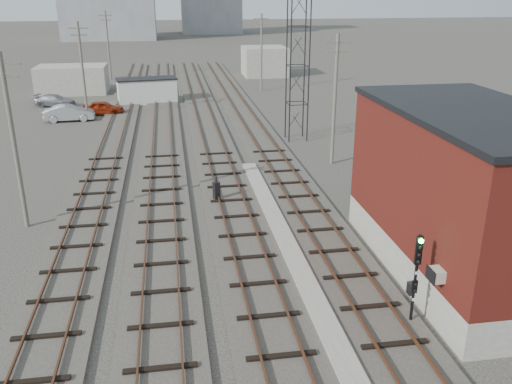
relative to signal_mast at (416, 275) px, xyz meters
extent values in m
plane|color=#282621|center=(-3.70, 51.65, -2.10)|extent=(320.00, 320.00, 0.00)
cube|color=#332D28|center=(-1.20, 30.65, -2.00)|extent=(3.20, 90.00, 0.20)
cube|color=#4C2816|center=(-1.92, 30.65, -1.77)|extent=(0.07, 90.00, 0.12)
cube|color=#4C2816|center=(-0.48, 30.65, -1.77)|extent=(0.07, 90.00, 0.12)
cube|color=#332D28|center=(-5.20, 30.65, -2.00)|extent=(3.20, 90.00, 0.20)
cube|color=#4C2816|center=(-5.92, 30.65, -1.77)|extent=(0.07, 90.00, 0.12)
cube|color=#4C2816|center=(-4.48, 30.65, -1.77)|extent=(0.07, 90.00, 0.12)
cube|color=#332D28|center=(-9.20, 30.65, -2.00)|extent=(3.20, 90.00, 0.20)
cube|color=#4C2816|center=(-9.92, 30.65, -1.77)|extent=(0.07, 90.00, 0.12)
cube|color=#4C2816|center=(-8.48, 30.65, -1.77)|extent=(0.07, 90.00, 0.12)
cube|color=#332D28|center=(-13.20, 30.65, -2.00)|extent=(3.20, 90.00, 0.20)
cube|color=#4C2816|center=(-13.92, 30.65, -1.77)|extent=(0.07, 90.00, 0.12)
cube|color=#4C2816|center=(-12.48, 30.65, -1.77)|extent=(0.07, 90.00, 0.12)
cube|color=gray|center=(-3.20, 5.65, -1.97)|extent=(0.90, 28.00, 0.26)
cube|color=gray|center=(3.80, 3.65, -1.35)|extent=(6.00, 12.00, 1.50)
cube|color=#551814|center=(3.80, 3.65, 2.15)|extent=(6.00, 12.00, 5.50)
cube|color=black|center=(3.80, 3.65, 5.00)|extent=(6.20, 12.20, 0.25)
cube|color=beige|center=(0.58, -0.35, 0.15)|extent=(0.45, 0.62, 0.45)
cube|color=black|center=(0.70, 1.65, -1.60)|extent=(0.20, 0.35, 0.50)
cylinder|color=black|center=(1.05, 25.90, 5.40)|extent=(0.10, 0.10, 15.00)
cylinder|color=black|center=(2.55, 25.90, 5.40)|extent=(0.10, 0.10, 15.00)
cylinder|color=black|center=(1.05, 27.40, 5.40)|extent=(0.10, 0.10, 15.00)
cylinder|color=black|center=(2.55, 27.40, 5.40)|extent=(0.10, 0.10, 15.00)
cylinder|color=#595147|center=(-16.20, 11.65, 2.40)|extent=(0.24, 0.24, 9.00)
cube|color=#595147|center=(-16.20, 11.65, 6.30)|extent=(1.80, 0.12, 0.12)
cube|color=#595147|center=(-16.20, 11.65, 5.70)|extent=(1.40, 0.12, 0.12)
cylinder|color=#595147|center=(-16.20, 36.65, 2.40)|extent=(0.24, 0.24, 9.00)
cube|color=#595147|center=(-16.20, 36.65, 6.30)|extent=(1.80, 0.12, 0.12)
cube|color=#595147|center=(-16.20, 36.65, 5.70)|extent=(1.40, 0.12, 0.12)
cylinder|color=#595147|center=(-16.20, 61.65, 2.40)|extent=(0.24, 0.24, 9.00)
cube|color=#595147|center=(-16.20, 61.65, 6.30)|extent=(1.80, 0.12, 0.12)
cube|color=#595147|center=(-16.20, 61.65, 5.70)|extent=(1.40, 0.12, 0.12)
cylinder|color=#595147|center=(2.80, 19.65, 2.40)|extent=(0.24, 0.24, 9.00)
cube|color=#595147|center=(2.80, 19.65, 6.30)|extent=(1.80, 0.12, 0.12)
cube|color=#595147|center=(2.80, 19.65, 5.70)|extent=(1.40, 0.12, 0.12)
cylinder|color=#595147|center=(2.80, 49.65, 2.40)|extent=(0.24, 0.24, 9.00)
cube|color=#595147|center=(2.80, 49.65, 6.30)|extent=(1.80, 0.12, 0.12)
cube|color=#595147|center=(2.80, 49.65, 5.70)|extent=(1.40, 0.12, 0.12)
cube|color=gray|center=(-19.70, 51.65, -0.50)|extent=(8.00, 5.00, 3.20)
cube|color=gray|center=(5.30, 61.65, -0.10)|extent=(6.00, 6.00, 4.00)
cube|color=gray|center=(0.00, 0.03, -2.05)|extent=(0.40, 0.40, 0.10)
cylinder|color=black|center=(0.00, 0.03, -0.27)|extent=(0.11, 0.11, 3.67)
cube|color=black|center=(0.00, 0.01, 0.97)|extent=(0.24, 0.10, 1.10)
sphere|color=#0CE533|center=(0.00, -0.08, 1.38)|extent=(0.18, 0.18, 0.18)
sphere|color=black|center=(0.00, -0.08, 1.11)|extent=(0.18, 0.18, 0.18)
sphere|color=black|center=(0.00, -0.08, 0.83)|extent=(0.18, 0.18, 0.18)
sphere|color=black|center=(0.00, -0.08, 0.56)|extent=(0.18, 0.18, 0.18)
cube|color=black|center=(0.00, 0.01, -0.50)|extent=(0.20, 0.09, 0.50)
cube|color=white|center=(0.00, -0.05, 0.10)|extent=(0.15, 0.02, 0.11)
cube|color=white|center=(0.00, -0.05, -1.00)|extent=(0.15, 0.02, 0.11)
cube|color=black|center=(-6.01, 13.53, -1.43)|extent=(0.44, 0.44, 1.12)
cylinder|color=black|center=(-6.01, 13.53, -0.71)|extent=(0.09, 0.09, 0.33)
cube|color=silver|center=(-10.77, 44.04, -0.81)|extent=(6.51, 3.47, 2.58)
cube|color=black|center=(-10.77, 44.04, 0.53)|extent=(6.74, 3.70, 0.12)
imported|color=maroon|center=(-14.94, 38.80, -1.43)|extent=(4.09, 1.96, 1.35)
imported|color=#9D9EA4|center=(-17.83, 36.45, -1.35)|extent=(4.69, 1.94, 1.51)
imported|color=gray|center=(-20.41, 43.71, -1.47)|extent=(4.63, 2.86, 1.25)
camera|label=1|loc=(-8.43, -16.04, 9.66)|focal=38.00mm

